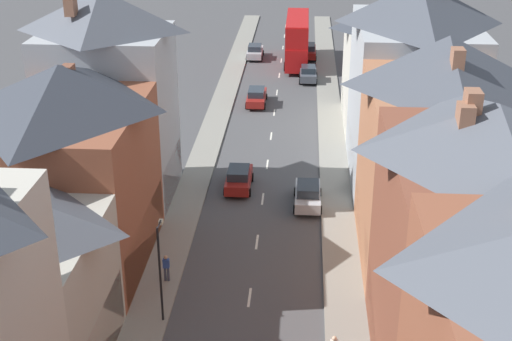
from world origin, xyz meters
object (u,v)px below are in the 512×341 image
at_px(car_parked_right_a, 239,178).
at_px(pedestrian_far_left, 166,267).
at_px(car_parked_left_a, 308,51).
at_px(car_near_blue, 255,51).
at_px(car_near_silver, 308,74).
at_px(car_mid_white, 308,194).
at_px(street_lamp, 160,266).
at_px(double_decker_bus_lead, 297,39).
at_px(car_mid_black, 256,96).

relative_size(car_parked_right_a, pedestrian_far_left, 2.57).
xyz_separation_m(car_parked_left_a, car_parked_right_a, (-4.90, -35.81, -0.03)).
bearing_deg(car_near_blue, car_parked_right_a, -87.89).
bearing_deg(car_near_blue, car_near_silver, -54.66).
relative_size(car_mid_white, street_lamp, 0.78).
bearing_deg(street_lamp, double_decker_bus_lead, 82.99).
distance_m(car_mid_white, street_lamp, 15.65).
distance_m(car_mid_white, pedestrian_far_left, 12.78).
relative_size(car_parked_left_a, car_parked_right_a, 1.08).
bearing_deg(car_near_blue, car_mid_black, -85.53).
relative_size(car_near_blue, street_lamp, 0.77).
relative_size(car_near_blue, car_parked_right_a, 1.03).
bearing_deg(car_parked_left_a, car_mid_white, -90.00).
bearing_deg(car_mid_white, street_lamp, -118.39).
xyz_separation_m(double_decker_bus_lead, pedestrian_far_left, (-6.50, -45.65, -1.78)).
bearing_deg(car_mid_black, car_parked_right_a, -90.00).
bearing_deg(car_mid_white, car_parked_left_a, 90.00).
bearing_deg(car_near_silver, car_mid_black, -121.84).
distance_m(car_mid_black, car_mid_white, 21.48).
relative_size(car_near_silver, car_parked_right_a, 0.93).
relative_size(double_decker_bus_lead, street_lamp, 1.96).
distance_m(car_parked_right_a, pedestrian_far_left, 12.74).
distance_m(car_parked_left_a, pedestrian_far_left, 48.83).
bearing_deg(car_parked_right_a, car_near_silver, 79.53).
distance_m(car_near_blue, car_parked_right_a, 35.29).
distance_m(car_parked_right_a, street_lamp, 16.25).
distance_m(car_near_silver, car_parked_left_a, 9.29).
bearing_deg(car_near_silver, street_lamp, -99.83).
xyz_separation_m(car_mid_black, street_lamp, (-2.45, -34.51, 2.43)).
height_order(double_decker_bus_lead, street_lamp, street_lamp).
bearing_deg(car_parked_left_a, car_near_silver, -90.00).
bearing_deg(street_lamp, car_mid_white, 61.61).
relative_size(car_mid_black, car_mid_white, 1.07).
bearing_deg(street_lamp, car_parked_right_a, 81.23).
xyz_separation_m(double_decker_bus_lead, car_parked_left_a, (1.31, 2.56, -1.96)).
bearing_deg(car_near_blue, double_decker_bus_lead, -22.39).
xyz_separation_m(car_near_blue, car_mid_white, (6.20, -37.54, 0.00)).
relative_size(double_decker_bus_lead, car_mid_white, 2.53).
xyz_separation_m(car_near_blue, car_near_silver, (6.20, -8.74, 0.01)).
bearing_deg(car_parked_left_a, double_decker_bus_lead, -117.11).
relative_size(double_decker_bus_lead, pedestrian_far_left, 6.71).
bearing_deg(double_decker_bus_lead, car_near_silver, -78.99).
bearing_deg(car_near_silver, car_parked_right_a, -100.47).
bearing_deg(car_near_silver, double_decker_bus_lead, 101.01).
distance_m(double_decker_bus_lead, car_near_blue, 5.65).
relative_size(car_parked_left_a, car_mid_white, 1.05).
relative_size(car_parked_left_a, street_lamp, 0.81).
distance_m(car_parked_right_a, car_mid_black, 18.63).
bearing_deg(pedestrian_far_left, car_near_silver, 78.66).
relative_size(car_near_blue, car_near_silver, 1.10).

